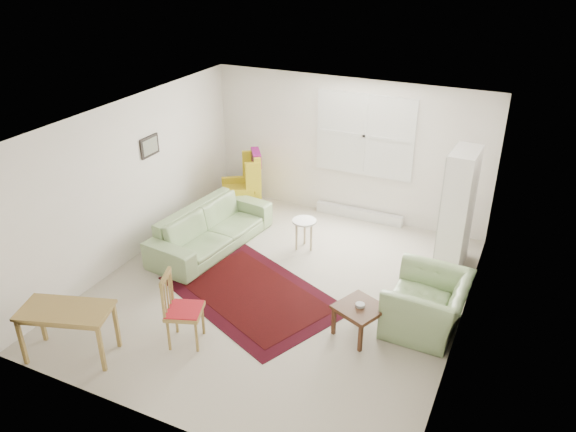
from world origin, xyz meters
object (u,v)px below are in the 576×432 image
at_px(armchair, 428,299).
at_px(cabinet, 458,209).
at_px(coffee_table, 359,320).
at_px(desk_chair, 184,309).
at_px(sofa, 211,221).
at_px(stool, 304,234).
at_px(desk, 70,332).
at_px(wingback_chair, 240,182).

height_order(armchair, cabinet, cabinet).
bearing_deg(coffee_table, desk_chair, -151.18).
bearing_deg(sofa, cabinet, -66.02).
bearing_deg(stool, cabinet, 13.48).
bearing_deg(coffee_table, armchair, 35.07).
distance_m(armchair, coffee_table, 0.92).
height_order(stool, desk, desk).
height_order(armchair, coffee_table, armchair).
bearing_deg(desk, coffee_table, 31.45).
distance_m(stool, desk_chair, 2.83).
distance_m(armchair, desk, 4.43).
relative_size(sofa, cabinet, 1.22).
distance_m(desk, desk_chair, 1.37).
distance_m(wingback_chair, coffee_table, 4.05).
relative_size(coffee_table, desk, 0.50).
bearing_deg(desk, sofa, 88.15).
bearing_deg(stool, sofa, -156.98).
distance_m(cabinet, desk_chair, 4.28).
relative_size(cabinet, desk, 1.75).
bearing_deg(desk_chair, cabinet, -58.44).
relative_size(coffee_table, cabinet, 0.29).
bearing_deg(desk_chair, sofa, 4.53).
xyz_separation_m(coffee_table, cabinet, (0.73, 2.29, 0.71)).
distance_m(wingback_chair, cabinet, 3.90).
distance_m(sofa, armchair, 3.70).
xyz_separation_m(stool, desk, (-1.49, -3.59, 0.08)).
distance_m(armchair, stool, 2.58).
bearing_deg(armchair, stool, -117.46).
relative_size(sofa, desk_chair, 2.33).
height_order(stool, cabinet, cabinet).
bearing_deg(armchair, desk_chair, -58.18).
distance_m(sofa, cabinet, 3.85).
distance_m(sofa, coffee_table, 3.15).
relative_size(sofa, coffee_table, 4.23).
xyz_separation_m(armchair, coffee_table, (-0.73, -0.51, -0.21)).
bearing_deg(wingback_chair, armchair, 28.16).
bearing_deg(desk_chair, wingback_chair, -0.96).
height_order(coffee_table, stool, stool).
xyz_separation_m(desk, desk_chair, (1.11, 0.80, 0.15)).
bearing_deg(sofa, desk, -175.10).
bearing_deg(desk, stool, 67.52).
height_order(sofa, wingback_chair, wingback_chair).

